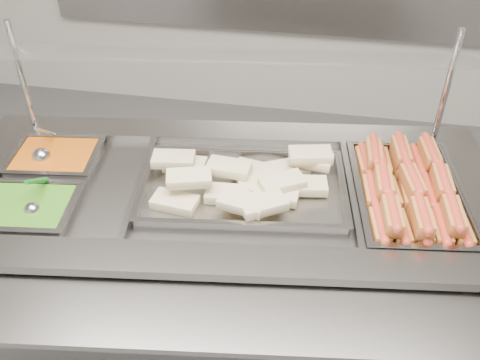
% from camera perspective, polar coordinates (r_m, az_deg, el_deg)
% --- Properties ---
extents(steam_counter, '(1.89, 1.02, 0.86)m').
position_cam_1_polar(steam_counter, '(2.05, -1.36, -10.03)').
color(steam_counter, slate).
rests_on(steam_counter, ground).
extents(tray_rail, '(1.74, 0.57, 0.05)m').
position_cam_1_polar(tray_rail, '(1.44, -2.98, -14.07)').
color(tray_rail, gray).
rests_on(tray_rail, steam_counter).
extents(sneeze_guard, '(1.60, 0.48, 0.42)m').
position_cam_1_polar(sneeze_guard, '(1.75, -1.24, 12.81)').
color(sneeze_guard, silver).
rests_on(sneeze_guard, steam_counter).
extents(pan_hotdogs, '(0.39, 0.56, 0.10)m').
position_cam_1_polar(pan_hotdogs, '(1.84, 17.39, -2.05)').
color(pan_hotdogs, gray).
rests_on(pan_hotdogs, steam_counter).
extents(pan_wraps, '(0.70, 0.46, 0.07)m').
position_cam_1_polar(pan_wraps, '(1.77, 0.31, -1.21)').
color(pan_wraps, gray).
rests_on(pan_wraps, steam_counter).
extents(pan_beans, '(0.31, 0.27, 0.10)m').
position_cam_1_polar(pan_beans, '(2.02, -18.96, 1.64)').
color(pan_beans, gray).
rests_on(pan_beans, steam_counter).
extents(pan_peas, '(0.31, 0.27, 0.10)m').
position_cam_1_polar(pan_peas, '(1.83, -21.63, -3.49)').
color(pan_peas, gray).
rests_on(pan_peas, steam_counter).
extents(hotdogs_in_buns, '(0.35, 0.52, 0.11)m').
position_cam_1_polar(hotdogs_in_buns, '(1.80, 17.40, -0.99)').
color(hotdogs_in_buns, '#95491F').
rests_on(hotdogs_in_buns, pan_hotdogs).
extents(tortilla_wraps, '(0.62, 0.39, 0.09)m').
position_cam_1_polar(tortilla_wraps, '(1.76, 0.89, 0.10)').
color(tortilla_wraps, '#CBB588').
rests_on(tortilla_wraps, pan_wraps).
extents(ladle, '(0.07, 0.18, 0.15)m').
position_cam_1_polar(ladle, '(2.00, -20.36, 2.49)').
color(ladle, '#B0B1B5').
rests_on(ladle, pan_beans).
extents(serving_spoon, '(0.05, 0.17, 0.13)m').
position_cam_1_polar(serving_spoon, '(1.78, -21.18, -2.48)').
color(serving_spoon, '#B0B1B5').
rests_on(serving_spoon, pan_peas).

